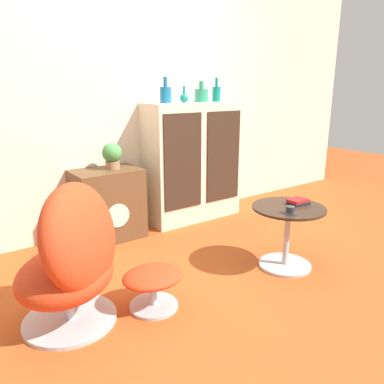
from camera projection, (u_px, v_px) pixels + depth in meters
ground_plane at (226, 282)px, 2.63m from camera, size 12.00×12.00×0.00m
wall_back at (123, 90)px, 3.42m from camera, size 6.40×0.06×2.60m
sideboard at (192, 162)px, 3.80m from camera, size 0.99×0.39×1.18m
tv_console at (108, 204)px, 3.34m from camera, size 0.58×0.40×0.63m
egg_chair at (73, 258)px, 2.07m from camera, size 0.82×0.81×0.86m
ottoman at (153, 281)px, 2.29m from camera, size 0.38×0.33×0.26m
coffee_table at (287, 231)px, 2.79m from camera, size 0.54×0.54×0.48m
vase_leftmost at (166, 94)px, 3.44m from camera, size 0.11×0.11×0.23m
vase_inner_left at (184, 97)px, 3.57m from camera, size 0.08×0.08×0.15m
vase_inner_right at (201, 95)px, 3.68m from camera, size 0.13×0.13×0.20m
vase_rightmost at (216, 93)px, 3.79m from camera, size 0.09×0.09×0.24m
potted_plant at (112, 155)px, 3.25m from camera, size 0.17×0.17×0.23m
teacup at (290, 210)px, 2.60m from camera, size 0.10×0.10×0.05m
book_stack at (298, 202)px, 2.80m from camera, size 0.16×0.12×0.04m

